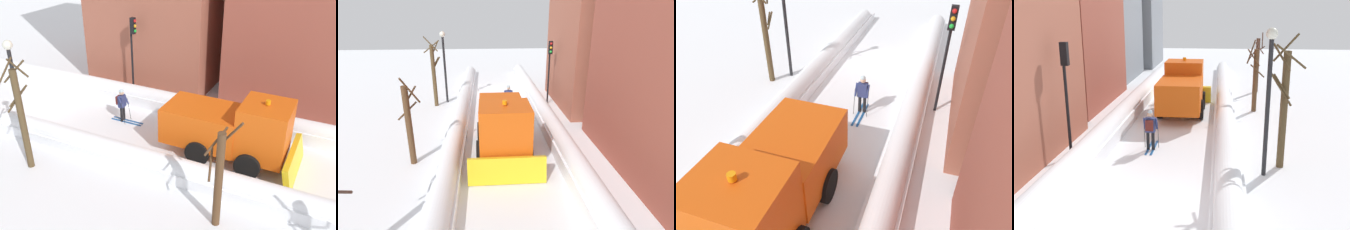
# 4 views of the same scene
# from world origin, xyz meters

# --- Properties ---
(ground_plane) EXTENTS (80.00, 80.00, 0.00)m
(ground_plane) POSITION_xyz_m (0.00, 10.00, 0.00)
(ground_plane) COLOR white
(snowbank_left) EXTENTS (1.10, 36.00, 1.09)m
(snowbank_left) POSITION_xyz_m (-2.70, 10.00, 0.49)
(snowbank_left) COLOR white
(snowbank_left) RESTS_ON ground
(snowbank_right) EXTENTS (1.10, 36.00, 0.95)m
(snowbank_right) POSITION_xyz_m (2.70, 10.00, 0.39)
(snowbank_right) COLOR white
(snowbank_right) RESTS_ON ground
(plow_truck) EXTENTS (3.20, 5.98, 3.12)m
(plow_truck) POSITION_xyz_m (0.25, 11.03, 1.48)
(plow_truck) COLOR #DB510F
(plow_truck) RESTS_ON ground
(skier) EXTENTS (0.62, 1.80, 1.81)m
(skier) POSITION_xyz_m (-0.54, 4.87, 1.00)
(skier) COLOR black
(skier) RESTS_ON ground
(traffic_light_pole) EXTENTS (0.28, 0.42, 4.68)m
(traffic_light_pole) POSITION_xyz_m (-3.63, 3.77, 3.27)
(traffic_light_pole) COLOR black
(traffic_light_pole) RESTS_ON ground
(street_lamp) EXTENTS (0.40, 0.40, 5.30)m
(street_lamp) POSITION_xyz_m (4.05, 2.73, 3.35)
(street_lamp) COLOR black
(street_lamp) RESTS_ON ground
(bare_tree_near) EXTENTS (1.20, 0.96, 5.06)m
(bare_tree_near) POSITION_xyz_m (4.74, 3.54, 2.40)
(bare_tree_near) COLOR #4E3D25
(bare_tree_near) RESTS_ON ground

